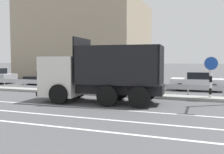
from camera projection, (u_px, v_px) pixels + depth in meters
The scene contains 12 objects.
ground_plane at pixel (106, 101), 14.57m from camera, with size 320.00×320.00×0.00m, color #4C4C4F.
lane_strip_0 at pixel (88, 108), 12.57m from camera, with size 54.21×0.16×0.01m, color silver.
lane_strip_1 at pixel (66, 116), 10.70m from camera, with size 54.21×0.16×0.01m, color silver.
lane_strip_2 at pixel (43, 125), 9.22m from camera, with size 54.21×0.16×0.01m, color silver.
median_island at pixel (120, 94), 16.79m from camera, with size 29.82×1.10×0.18m, color gray.
median_guardrail at pixel (125, 86), 17.63m from camera, with size 54.21×0.09×0.78m.
dump_truck at pixel (88, 78), 14.40m from camera, with size 6.77×3.14×3.49m.
median_road_sign at pixel (211, 77), 14.78m from camera, with size 0.78×0.16×2.49m.
parked_car_2 at pixel (49, 78), 24.20m from camera, with size 4.55×1.91×1.28m.
parked_car_3 at pixel (116, 79), 21.24m from camera, with size 4.91×2.13×1.44m.
parked_car_4 at pixel (197, 81), 19.66m from camera, with size 3.89×2.18×1.40m.
background_building_0 at pixel (87, 41), 36.78m from camera, with size 15.77×12.41×10.03m, color tan.
Camera 1 is at (5.46, -13.39, 2.29)m, focal length 42.00 mm.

